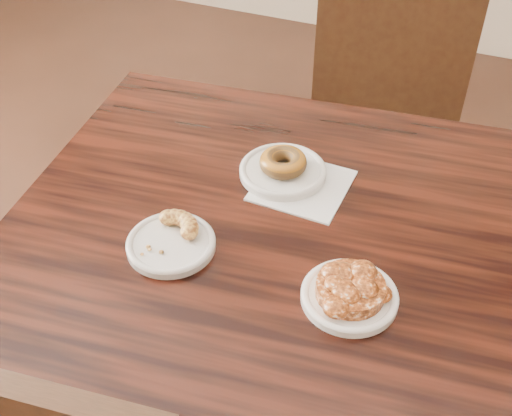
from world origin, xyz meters
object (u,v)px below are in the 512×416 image
at_px(chair_far, 381,112).
at_px(cruller_fragment, 170,236).
at_px(glazed_donut, 283,162).
at_px(cafe_table, 264,373).
at_px(apple_fritter, 351,286).

distance_m(chair_far, cruller_fragment, 1.05).
bearing_deg(glazed_donut, chair_far, 86.78).
xyz_separation_m(chair_far, glazed_donut, (-0.04, -0.75, 0.33)).
bearing_deg(chair_far, cafe_table, 78.16).
xyz_separation_m(cafe_table, glazed_donut, (-0.03, 0.17, 0.41)).
relative_size(chair_far, cruller_fragment, 9.16).
bearing_deg(cafe_table, glazed_donut, 95.01).
xyz_separation_m(cafe_table, apple_fritter, (0.16, -0.07, 0.40)).
xyz_separation_m(chair_far, apple_fritter, (0.15, -0.98, 0.33)).
bearing_deg(cruller_fragment, glazed_donut, 66.94).
bearing_deg(cafe_table, chair_far, 83.45).
height_order(glazed_donut, cruller_fragment, glazed_donut).
height_order(chair_far, cruller_fragment, chair_far).
distance_m(cafe_table, cruller_fragment, 0.43).
bearing_deg(apple_fritter, cruller_fragment, -179.76).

